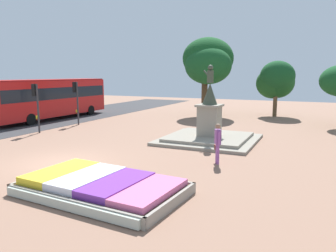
{
  "coord_description": "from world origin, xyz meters",
  "views": [
    {
      "loc": [
        10.13,
        -10.67,
        3.88
      ],
      "look_at": [
        4.15,
        2.39,
        1.58
      ],
      "focal_mm": 35.0,
      "sensor_mm": 36.0,
      "label": 1
    }
  ],
  "objects_px": {
    "traffic_light_far_corner": "(76,95)",
    "city_bus": "(51,96)",
    "flower_planter": "(100,186)",
    "statue_monument": "(209,130)",
    "pedestrian_with_handbag": "(218,141)",
    "traffic_light_mid_block": "(36,99)"
  },
  "relations": [
    {
      "from": "pedestrian_with_handbag",
      "to": "city_bus",
      "type": "bearing_deg",
      "value": 155.37
    },
    {
      "from": "flower_planter",
      "to": "statue_monument",
      "type": "xyz_separation_m",
      "value": [
        0.65,
        9.68,
        0.4
      ]
    },
    {
      "from": "traffic_light_far_corner",
      "to": "traffic_light_mid_block",
      "type": "bearing_deg",
      "value": -90.33
    },
    {
      "from": "flower_planter",
      "to": "traffic_light_mid_block",
      "type": "bearing_deg",
      "value": 144.45
    },
    {
      "from": "statue_monument",
      "to": "pedestrian_with_handbag",
      "type": "distance_m",
      "value": 4.89
    },
    {
      "from": "city_bus",
      "to": "pedestrian_with_handbag",
      "type": "bearing_deg",
      "value": -24.63
    },
    {
      "from": "statue_monument",
      "to": "flower_planter",
      "type": "bearing_deg",
      "value": -93.84
    },
    {
      "from": "traffic_light_far_corner",
      "to": "flower_planter",
      "type": "bearing_deg",
      "value": -47.42
    },
    {
      "from": "traffic_light_far_corner",
      "to": "city_bus",
      "type": "height_order",
      "value": "city_bus"
    },
    {
      "from": "statue_monument",
      "to": "city_bus",
      "type": "distance_m",
      "value": 15.6
    },
    {
      "from": "city_bus",
      "to": "statue_monument",
      "type": "bearing_deg",
      "value": -12.1
    },
    {
      "from": "city_bus",
      "to": "traffic_light_far_corner",
      "type": "bearing_deg",
      "value": -20.49
    },
    {
      "from": "statue_monument",
      "to": "city_bus",
      "type": "xyz_separation_m",
      "value": [
        -15.2,
        3.26,
        1.31
      ]
    },
    {
      "from": "traffic_light_mid_block",
      "to": "pedestrian_with_handbag",
      "type": "bearing_deg",
      "value": -10.36
    },
    {
      "from": "traffic_light_mid_block",
      "to": "statue_monument",
      "type": "bearing_deg",
      "value": 10.95
    },
    {
      "from": "flower_planter",
      "to": "traffic_light_far_corner",
      "type": "relative_size",
      "value": 1.68
    },
    {
      "from": "city_bus",
      "to": "pedestrian_with_handbag",
      "type": "relative_size",
      "value": 6.75
    },
    {
      "from": "flower_planter",
      "to": "pedestrian_with_handbag",
      "type": "bearing_deg",
      "value": 64.51
    },
    {
      "from": "statue_monument",
      "to": "traffic_light_mid_block",
      "type": "height_order",
      "value": "statue_monument"
    },
    {
      "from": "traffic_light_far_corner",
      "to": "city_bus",
      "type": "bearing_deg",
      "value": 159.51
    },
    {
      "from": "flower_planter",
      "to": "traffic_light_far_corner",
      "type": "xyz_separation_m",
      "value": [
        -10.5,
        11.43,
        2.02
      ]
    },
    {
      "from": "flower_planter",
      "to": "traffic_light_mid_block",
      "type": "relative_size",
      "value": 1.71
    }
  ]
}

